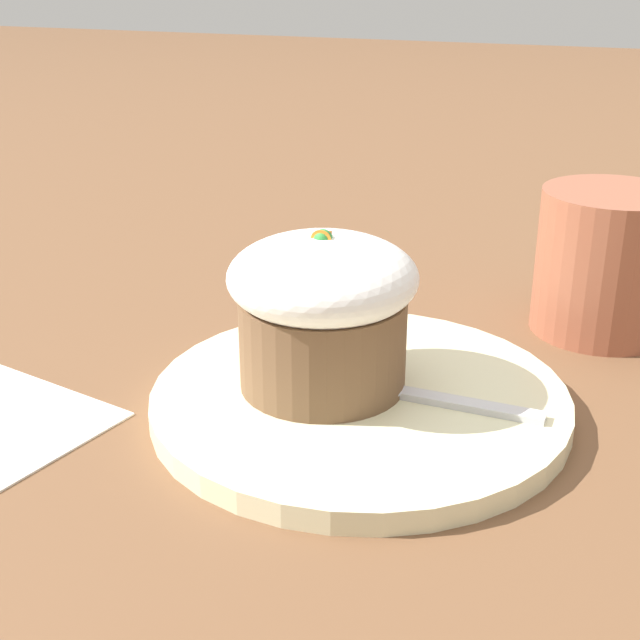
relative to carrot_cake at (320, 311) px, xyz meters
name	(u,v)px	position (x,y,z in m)	size (l,w,h in m)	color
ground_plane	(359,411)	(0.00, -0.02, -0.06)	(4.00, 4.00, 0.00)	brown
dessert_plate	(360,400)	(0.00, -0.02, -0.05)	(0.23, 0.23, 0.01)	beige
carrot_cake	(320,311)	(0.00, 0.00, 0.00)	(0.10, 0.10, 0.09)	brown
spoon	(377,385)	(0.01, -0.03, -0.04)	(0.04, 0.13, 0.01)	silver
coffee_cup	(606,261)	(0.17, -0.14, -0.01)	(0.13, 0.09, 0.10)	#9E563D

